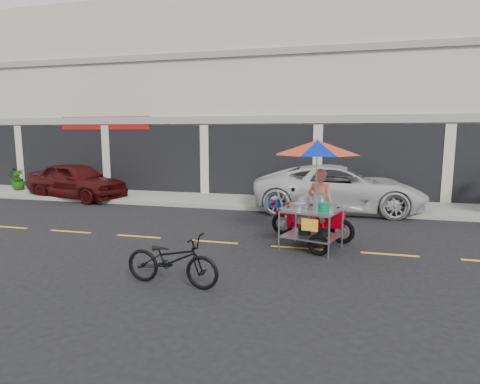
% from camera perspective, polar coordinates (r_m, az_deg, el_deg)
% --- Properties ---
extents(ground, '(90.00, 90.00, 0.00)m').
position_cam_1_polar(ground, '(9.33, 8.09, -7.88)').
color(ground, black).
extents(sidewalk, '(45.00, 3.00, 0.15)m').
position_cam_1_polar(sidewalk, '(14.66, 10.55, -1.63)').
color(sidewalk, gray).
rests_on(sidewalk, ground).
extents(shophouse_block, '(36.00, 8.11, 10.40)m').
position_cam_1_polar(shophouse_block, '(19.65, 20.42, 12.71)').
color(shophouse_block, beige).
rests_on(shophouse_block, ground).
extents(centerline, '(42.00, 0.10, 0.01)m').
position_cam_1_polar(centerline, '(9.33, 8.09, -7.85)').
color(centerline, gold).
rests_on(centerline, ground).
extents(maroon_sedan, '(4.50, 2.58, 1.44)m').
position_cam_1_polar(maroon_sedan, '(17.05, -22.20, 1.49)').
color(maroon_sedan, '#3C090A').
rests_on(maroon_sedan, ground).
extents(white_pickup, '(5.71, 2.93, 1.54)m').
position_cam_1_polar(white_pickup, '(13.73, 13.80, 0.53)').
color(white_pickup, silver).
rests_on(white_pickup, ground).
extents(plant_tall, '(1.01, 0.94, 0.92)m').
position_cam_1_polar(plant_tall, '(20.46, -29.09, 1.80)').
color(plant_tall, '#18470D').
rests_on(plant_tall, sidewalk).
extents(plant_short, '(0.51, 0.51, 0.89)m').
position_cam_1_polar(plant_short, '(19.68, -28.99, 1.53)').
color(plant_short, '#18470D').
rests_on(plant_short, sidewalk).
extents(near_bicycle, '(1.77, 0.74, 0.91)m').
position_cam_1_polar(near_bicycle, '(7.06, -9.66, -9.47)').
color(near_bicycle, black).
rests_on(near_bicycle, ground).
extents(food_vendor_rig, '(2.47, 2.46, 2.51)m').
position_cam_1_polar(food_vendor_rig, '(9.31, 10.83, 1.92)').
color(food_vendor_rig, black).
rests_on(food_vendor_rig, ground).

